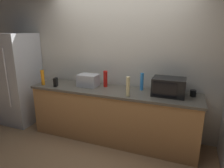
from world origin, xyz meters
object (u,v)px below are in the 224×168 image
object	(u,v)px
refrigerator	(18,79)
microwave	(169,87)
cordless_phone	(56,82)
bottle_hot_sauce	(105,79)
mug_black	(193,93)
bottle_dish_soap	(43,77)
bottle_hand_soap	(128,87)
bottle_spray_cleaner	(142,82)
toaster_oven	(88,80)

from	to	relation	value
refrigerator	microwave	bearing A→B (deg)	0.93
cordless_phone	bottle_hot_sauce	distance (m)	0.88
cordless_phone	mug_black	distance (m)	2.27
bottle_dish_soap	bottle_hand_soap	xyz separation A→B (m)	(1.61, -0.06, 0.01)
bottle_hand_soap	refrigerator	bearing A→B (deg)	174.80
cordless_phone	bottle_dish_soap	size ratio (longest dim) A/B	0.55
refrigerator	mug_black	distance (m)	3.30
refrigerator	bottle_dish_soap	bearing A→B (deg)	-11.75
bottle_hot_sauce	mug_black	size ratio (longest dim) A/B	2.91
refrigerator	bottle_spray_cleaner	xyz separation A→B (m)	(2.51, 0.16, 0.14)
cordless_phone	toaster_oven	bearing A→B (deg)	4.33
refrigerator	microwave	distance (m)	2.95
bottle_dish_soap	bottle_hot_sauce	bearing A→B (deg)	15.20
toaster_oven	mug_black	distance (m)	1.72
refrigerator	microwave	world-z (taller)	refrigerator
toaster_oven	bottle_dish_soap	bearing A→B (deg)	-164.48
refrigerator	cordless_phone	distance (m)	1.06
bottle_hot_sauce	mug_black	bearing A→B (deg)	0.05
toaster_oven	cordless_phone	bearing A→B (deg)	-158.03
microwave	toaster_oven	size ratio (longest dim) A/B	1.41
bottle_dish_soap	mug_black	bearing A→B (deg)	6.77
bottle_dish_soap	bottle_spray_cleaner	xyz separation A→B (m)	(1.73, 0.33, 0.01)
bottle_hand_soap	microwave	bearing A→B (deg)	25.34
refrigerator	mug_black	world-z (taller)	refrigerator
bottle_hot_sauce	bottle_spray_cleaner	size ratio (longest dim) A/B	0.98
cordless_phone	mug_black	xyz separation A→B (m)	(2.25, 0.29, -0.03)
microwave	cordless_phone	xyz separation A→B (m)	(-1.90, -0.20, -0.06)
cordless_phone	bottle_hot_sauce	size ratio (longest dim) A/B	0.53
bottle_spray_cleaner	toaster_oven	bearing A→B (deg)	-173.58
mug_black	bottle_dish_soap	bearing A→B (deg)	-173.23
toaster_oven	mug_black	bearing A→B (deg)	2.55
microwave	cordless_phone	bearing A→B (deg)	-173.91
bottle_hand_soap	bottle_hot_sauce	bearing A→B (deg)	145.42
refrigerator	bottle_dish_soap	xyz separation A→B (m)	(0.78, -0.16, 0.14)
bottle_dish_soap	cordless_phone	bearing A→B (deg)	1.62
mug_black	bottle_spray_cleaner	bearing A→B (deg)	177.97
bottle_dish_soap	refrigerator	bearing A→B (deg)	168.25
bottle_hot_sauce	bottle_spray_cleaner	world-z (taller)	bottle_spray_cleaner
cordless_phone	mug_black	bearing A→B (deg)	-10.25
bottle_dish_soap	bottle_hand_soap	size ratio (longest dim) A/B	0.91
bottle_hot_sauce	mug_black	xyz separation A→B (m)	(1.42, 0.00, -0.09)
cordless_phone	bottle_spray_cleaner	size ratio (longest dim) A/B	0.52
cordless_phone	bottle_dish_soap	world-z (taller)	bottle_dish_soap
microwave	bottle_dish_soap	size ratio (longest dim) A/B	1.77
bottle_hot_sauce	bottle_dish_soap	bearing A→B (deg)	-164.80
bottle_dish_soap	bottle_spray_cleaner	world-z (taller)	bottle_spray_cleaner
bottle_hot_sauce	cordless_phone	bearing A→B (deg)	-160.67
microwave	bottle_hot_sauce	size ratio (longest dim) A/B	1.71
refrigerator	mug_black	size ratio (longest dim) A/B	18.66
toaster_oven	bottle_hot_sauce	size ratio (longest dim) A/B	1.21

